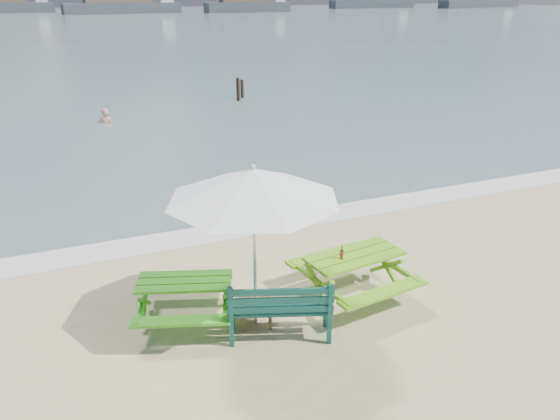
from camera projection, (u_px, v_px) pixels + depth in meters
name	position (u px, v px, depth m)	size (l,w,h in m)	color
sea	(60.00, 24.00, 80.28)	(300.00, 300.00, 0.00)	slate
foam_strip	(226.00, 231.00, 11.64)	(22.00, 0.90, 0.01)	silver
picnic_table_left	(185.00, 300.00, 8.45)	(1.87, 1.97, 0.68)	green
picnic_table_right	(354.00, 276.00, 9.08)	(1.84, 1.99, 0.77)	#60A719
park_bench	(280.00, 319.00, 8.04)	(1.59, 0.99, 0.93)	#10463D
side_table	(256.00, 313.00, 8.40)	(0.63, 0.63, 0.33)	brown
patio_umbrella	(253.00, 184.00, 7.61)	(3.14, 3.14, 2.50)	silver
beer_bottle	(342.00, 255.00, 8.75)	(0.06, 0.06, 0.24)	#965F15
swimmer	(107.00, 129.00, 21.31)	(0.66, 0.49, 1.65)	tan
mooring_pilings	(240.00, 91.00, 25.45)	(0.56, 0.76, 1.23)	black
cargo_ships	(283.00, 5.00, 132.57)	(144.98, 22.58, 4.40)	#3B4046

